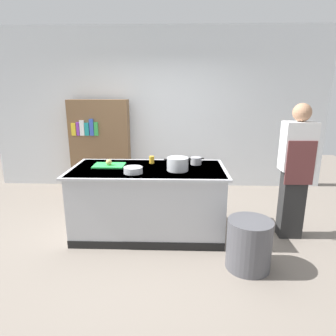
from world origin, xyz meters
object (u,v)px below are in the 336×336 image
(trash_bin, at_px, (249,244))
(person_chef, at_px, (296,169))
(stock_pot, at_px, (178,164))
(sauce_pan, at_px, (196,161))
(mixing_bowl, at_px, (133,170))
(juice_cup, at_px, (152,160))
(onion, at_px, (109,162))
(bookshelf, at_px, (100,145))

(trash_bin, height_order, person_chef, person_chef)
(trash_bin, bearing_deg, stock_pot, 138.74)
(sauce_pan, height_order, mixing_bowl, sauce_pan)
(mixing_bowl, relative_size, person_chef, 0.13)
(sauce_pan, relative_size, trash_bin, 0.39)
(juice_cup, relative_size, trash_bin, 0.18)
(juice_cup, xyz_separation_m, trash_bin, (1.12, -1.02, -0.67))
(onion, relative_size, bookshelf, 0.05)
(stock_pot, relative_size, person_chef, 0.19)
(trash_bin, distance_m, bookshelf, 3.45)
(trash_bin, bearing_deg, person_chef, 46.13)
(juice_cup, height_order, person_chef, person_chef)
(mixing_bowl, relative_size, juice_cup, 2.28)
(stock_pot, xyz_separation_m, trash_bin, (0.77, -0.67, -0.71))
(sauce_pan, distance_m, juice_cup, 0.60)
(onion, distance_m, person_chef, 2.37)
(mixing_bowl, bearing_deg, trash_bin, -22.32)
(sauce_pan, relative_size, person_chef, 0.12)
(stock_pot, height_order, mixing_bowl, stock_pot)
(onion, distance_m, juice_cup, 0.58)
(sauce_pan, distance_m, trash_bin, 1.30)
(trash_bin, bearing_deg, bookshelf, 130.98)
(onion, xyz_separation_m, bookshelf, (-0.57, 1.74, -0.11))
(onion, distance_m, sauce_pan, 1.15)
(mixing_bowl, height_order, person_chef, person_chef)
(person_chef, xyz_separation_m, bookshelf, (-2.93, 1.84, -0.06))
(mixing_bowl, relative_size, bookshelf, 0.13)
(onion, xyz_separation_m, mixing_bowl, (0.36, -0.30, -0.02))
(trash_bin, bearing_deg, onion, 153.45)
(sauce_pan, relative_size, juice_cup, 2.12)
(juice_cup, bearing_deg, person_chef, -9.10)
(mixing_bowl, xyz_separation_m, person_chef, (2.00, 0.20, -0.02))
(onion, height_order, juice_cup, same)
(stock_pot, relative_size, juice_cup, 3.32)
(stock_pot, bearing_deg, bookshelf, 127.68)
(person_chef, bearing_deg, onion, 79.88)
(juice_cup, bearing_deg, onion, -160.31)
(trash_bin, xyz_separation_m, person_chef, (0.70, 0.73, 0.64))
(juice_cup, distance_m, bookshelf, 1.90)
(sauce_pan, xyz_separation_m, bookshelf, (-1.71, 1.59, -0.10))
(onion, distance_m, bookshelf, 1.83)
(sauce_pan, distance_m, person_chef, 1.25)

